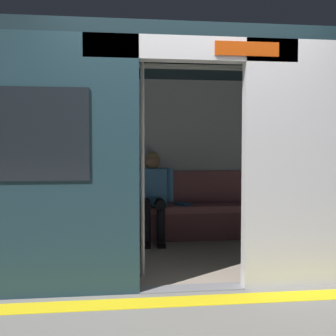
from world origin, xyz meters
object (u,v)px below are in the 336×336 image
(grab_pole_door, at_px, (143,165))
(book, at_px, (183,204))
(person_seated, at_px, (153,190))
(train_car, at_px, (169,124))
(handbag, at_px, (118,200))
(bench_seat, at_px, (164,214))

(grab_pole_door, bearing_deg, book, -111.58)
(person_seated, bearing_deg, train_car, 96.52)
(train_car, bearing_deg, handbag, -60.58)
(handbag, height_order, book, handbag)
(train_car, relative_size, grab_pole_door, 2.96)
(person_seated, height_order, book, person_seated)
(handbag, bearing_deg, person_seated, 165.73)
(train_car, bearing_deg, person_seated, -83.48)
(person_seated, distance_m, book, 0.48)
(person_seated, bearing_deg, handbag, -14.27)
(train_car, height_order, bench_seat, train_car)
(bench_seat, bearing_deg, book, -170.68)
(grab_pole_door, bearing_deg, train_car, -116.09)
(person_seated, bearing_deg, bench_seat, -161.81)
(person_seated, height_order, grab_pole_door, grab_pole_door)
(handbag, xyz_separation_m, grab_pole_door, (-0.22, 1.69, 0.54))
(bench_seat, xyz_separation_m, book, (-0.26, -0.04, 0.12))
(bench_seat, bearing_deg, train_car, 86.39)
(train_car, relative_size, bench_seat, 2.56)
(person_seated, xyz_separation_m, book, (-0.42, -0.09, -0.21))
(book, xyz_separation_m, grab_pole_door, (0.66, 1.67, 0.61))
(train_car, distance_m, bench_seat, 1.48)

